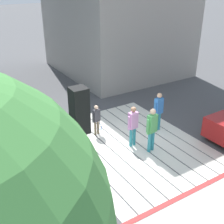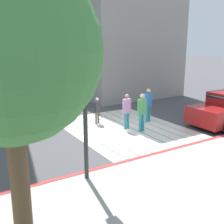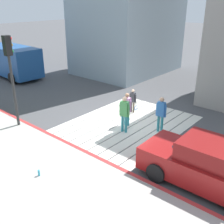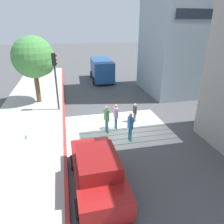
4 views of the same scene
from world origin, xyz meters
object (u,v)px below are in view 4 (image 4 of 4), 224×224
car_parked_near_curb (97,171)px  traffic_light_corner (55,71)px  van_down_street (102,69)px  street_tree (35,58)px  water_bottle (26,137)px  pedestrian_adult_trailing (130,125)px  pedestrian_adult_side (116,115)px  pedestrian_adult_lead (107,117)px  pedestrian_child_with_racket (135,112)px

car_parked_near_curb → traffic_light_corner: bearing=100.5°
van_down_street → street_tree: street_tree is taller
water_bottle → car_parked_near_curb: bearing=-52.7°
street_tree → pedestrian_adult_trailing: (5.43, -7.46, -2.65)m
pedestrian_adult_trailing → traffic_light_corner: bearing=126.2°
pedestrian_adult_side → water_bottle: bearing=-176.4°
car_parked_near_curb → traffic_light_corner: traffic_light_corner is taller
pedestrian_adult_lead → pedestrian_adult_trailing: bearing=-48.5°
street_tree → pedestrian_child_with_racket: (6.47, -5.15, -2.90)m
traffic_light_corner → pedestrian_adult_trailing: bearing=-53.8°
pedestrian_adult_lead → pedestrian_child_with_racket: 2.39m
pedestrian_adult_trailing → van_down_street: bearing=86.6°
water_bottle → pedestrian_adult_lead: bearing=-0.3°
van_down_street → street_tree: (-6.25, -6.15, 2.35)m
water_bottle → pedestrian_adult_lead: pedestrian_adult_lead is taller
car_parked_near_curb → pedestrian_adult_trailing: 3.94m
car_parked_near_curb → van_down_street: (3.15, 16.78, 0.54)m
car_parked_near_curb → pedestrian_adult_side: bearing=68.1°
water_bottle → pedestrian_adult_trailing: (5.70, -1.25, 0.74)m
traffic_light_corner → pedestrian_adult_trailing: (3.92, -5.35, -2.06)m
pedestrian_adult_lead → water_bottle: bearing=179.7°
van_down_street → pedestrian_adult_lead: 12.53m
pedestrian_child_with_racket → pedestrian_adult_lead: bearing=-152.9°
water_bottle → pedestrian_adult_trailing: 5.88m
traffic_light_corner → pedestrian_adult_lead: 5.40m
van_down_street → pedestrian_child_with_racket: (0.22, -11.30, -0.54)m
traffic_light_corner → pedestrian_child_with_racket: traffic_light_corner is taller
street_tree → water_bottle: street_tree is taller
van_down_street → traffic_light_corner: size_ratio=1.25×
traffic_light_corner → pedestrian_adult_trailing: size_ratio=2.53×
water_bottle → pedestrian_adult_side: size_ratio=0.14×
water_bottle → pedestrian_child_with_racket: (6.73, 1.06, 0.50)m
car_parked_near_curb → van_down_street: 17.08m
car_parked_near_curb → van_down_street: size_ratio=0.82×
water_bottle → pedestrian_adult_trailing: size_ratio=0.13×
street_tree → pedestrian_adult_trailing: bearing=-53.9°
street_tree → pedestrian_adult_side: (5.00, -5.88, -2.68)m
water_bottle → street_tree: bearing=87.6°
pedestrian_child_with_racket → pedestrian_adult_trailing: bearing=-114.1°
pedestrian_adult_lead → pedestrian_adult_side: pedestrian_adult_lead is taller
pedestrian_adult_side → car_parked_near_curb: bearing=-111.9°
traffic_light_corner → pedestrian_adult_side: size_ratio=2.61×
pedestrian_adult_trailing → pedestrian_child_with_racket: pedestrian_adult_trailing is taller
street_tree → water_bottle: (-0.27, -6.21, -3.40)m
traffic_light_corner → street_tree: 2.67m
van_down_street → water_bottle: 14.01m
pedestrian_adult_trailing → pedestrian_child_with_racket: 2.54m
van_down_street → pedestrian_child_with_racket: bearing=-88.9°
traffic_light_corner → pedestrian_adult_side: (3.48, -3.77, -2.09)m
car_parked_near_curb → pedestrian_adult_trailing: bearing=53.5°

